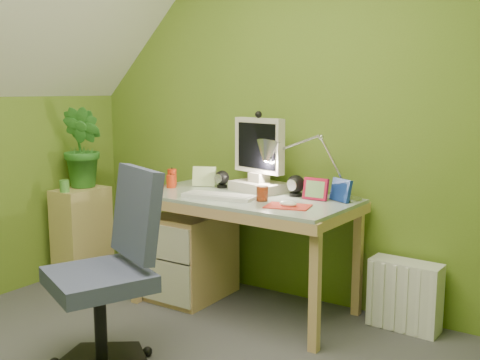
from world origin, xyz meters
The scene contains 19 objects.
wall_back centered at (0.00, 1.60, 1.20)m, with size 3.20×0.01×2.40m, color olive.
desk centered at (-0.13, 1.23, 0.36)m, with size 1.33×0.66×0.71m, color tan, non-canonical shape.
monitor centered at (-0.13, 1.41, 0.97)m, with size 0.37×0.21×0.51m, color silver, non-canonical shape.
speaker_left centered at (-0.40, 1.39, 0.77)m, with size 0.09×0.09×0.11m, color black, non-canonical shape.
speaker_right centered at (0.14, 1.39, 0.78)m, with size 0.11×0.11×0.13m, color black, non-canonical shape.
keyboard centered at (-0.21, 1.09, 0.72)m, with size 0.44×0.14×0.02m, color white.
mousepad centered at (0.25, 1.09, 0.72)m, with size 0.24×0.17×0.01m, color red.
mouse centered at (0.25, 1.09, 0.73)m, with size 0.10×0.06×0.03m, color white.
amber_tumbler centered at (0.05, 1.15, 0.76)m, with size 0.07×0.07×0.09m, color maroon.
candle_cluster centered at (-0.73, 1.24, 0.77)m, with size 0.15×0.13×0.11m, color red, non-canonical shape.
photo_frame_red centered at (0.29, 1.35, 0.78)m, with size 0.15×0.02×0.13m, color #A91234.
photo_frame_blue centered at (0.43, 1.39, 0.78)m, with size 0.15×0.02×0.13m, color navy.
photo_frame_green centered at (-0.53, 1.37, 0.78)m, with size 0.15×0.02×0.13m, color #BDD592.
desk_lamp centered at (0.32, 1.41, 0.99)m, with size 0.51×0.22×0.55m, color #AFAFB4, non-canonical shape.
side_ledge centered at (-1.40, 1.08, 0.33)m, with size 0.24×0.37×0.66m, color tan.
potted_plant centered at (-1.40, 1.13, 0.94)m, with size 0.32×0.26×0.58m, color #2F7527.
green_cup centered at (-1.38, 0.93, 0.70)m, with size 0.06×0.06×0.08m, color #539C41.
task_chair centered at (-0.28, 0.20, 0.47)m, with size 0.52×0.52×0.93m, color #383E5C, non-canonical shape.
radiator centered at (0.80, 1.48, 0.20)m, with size 0.39×0.16×0.39m, color silver.
Camera 1 is at (1.68, -1.56, 1.34)m, focal length 42.00 mm.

